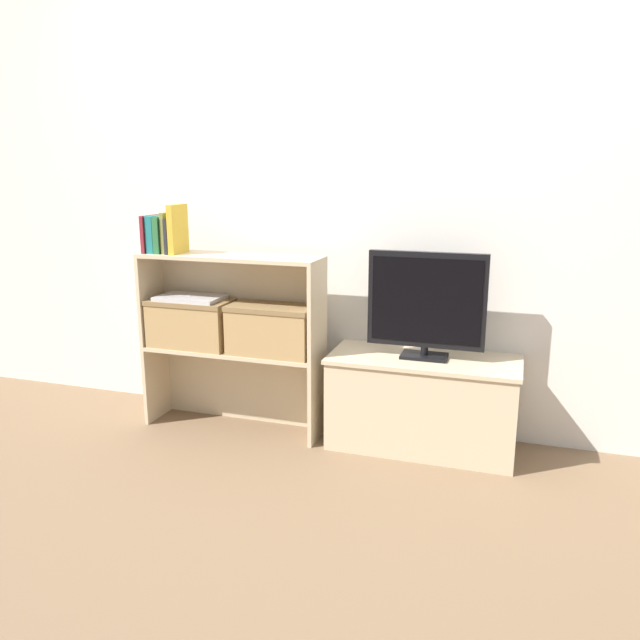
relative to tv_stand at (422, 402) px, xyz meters
name	(u,v)px	position (x,y,z in m)	size (l,w,h in m)	color
ground_plane	(312,448)	(-0.51, -0.19, -0.23)	(16.00, 16.00, 0.00)	brown
wall_back	(338,199)	(-0.51, 0.23, 0.97)	(10.00, 0.05, 2.40)	silver
tv_stand	(422,402)	(0.00, 0.00, 0.00)	(0.92, 0.41, 0.46)	#CCB793
tv	(426,303)	(0.00, 0.00, 0.50)	(0.56, 0.14, 0.51)	black
bookshelf_lower_tier	(238,375)	(-0.99, -0.01, 0.04)	(0.95, 0.26, 0.43)	#CCB793
bookshelf_upper_tier	(236,289)	(-0.99, -0.01, 0.51)	(0.95, 0.26, 0.49)	#CCB793
book_maroon	(150,234)	(-1.43, -0.09, 0.79)	(0.02, 0.16, 0.19)	maroon
book_teal	(156,234)	(-1.39, -0.09, 0.79)	(0.04, 0.14, 0.19)	#1E7075
book_forest	(163,235)	(-1.35, -0.09, 0.79)	(0.03, 0.15, 0.19)	#286638
book_olive	(168,233)	(-1.32, -0.09, 0.80)	(0.02, 0.13, 0.21)	olive
book_charcoal	(173,236)	(-1.29, -0.09, 0.78)	(0.02, 0.15, 0.18)	#232328
book_mustard	(178,229)	(-1.26, -0.09, 0.82)	(0.03, 0.16, 0.25)	gold
storage_basket_left	(191,321)	(-1.22, -0.08, 0.34)	(0.43, 0.23, 0.25)	tan
storage_basket_right	(272,328)	(-0.76, -0.08, 0.34)	(0.43, 0.23, 0.25)	tan
laptop	(190,298)	(-1.22, -0.08, 0.46)	(0.34, 0.21, 0.02)	#BCBCC1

